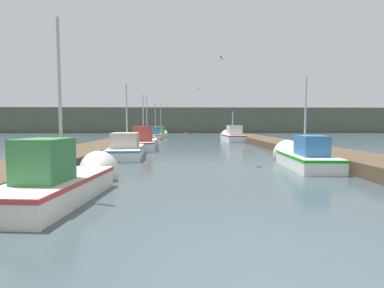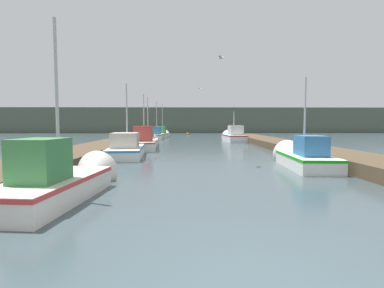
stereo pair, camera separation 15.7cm
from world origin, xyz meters
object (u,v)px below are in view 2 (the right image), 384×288
(fishing_boat_1, at_px, (302,157))
(fishing_boat_2, at_px, (128,148))
(channel_buoy, at_px, (188,134))
(fishing_boat_6, at_px, (157,135))
(fishing_boat_4, at_px, (148,140))
(fishing_boat_3, at_px, (144,142))
(fishing_boat_0, at_px, (63,180))
(fishing_boat_5, at_px, (233,136))
(mooring_piling_3, at_px, (234,133))
(seagull_lead, at_px, (221,58))
(mooring_piling_0, at_px, (242,135))
(mooring_piling_2, at_px, (152,134))
(fishing_boat_7, at_px, (163,134))
(seagull_1, at_px, (200,89))
(mooring_piling_1, at_px, (238,134))

(fishing_boat_1, xyz_separation_m, fishing_boat_2, (-8.54, 4.51, 0.02))
(fishing_boat_1, relative_size, channel_buoy, 5.26)
(fishing_boat_1, bearing_deg, fishing_boat_6, 114.70)
(fishing_boat_2, bearing_deg, fishing_boat_4, 84.34)
(fishing_boat_3, bearing_deg, fishing_boat_0, -95.02)
(fishing_boat_0, distance_m, fishing_boat_6, 27.74)
(fishing_boat_5, bearing_deg, mooring_piling_3, 75.74)
(fishing_boat_1, bearing_deg, fishing_boat_4, 126.11)
(fishing_boat_3, bearing_deg, fishing_boat_5, 44.46)
(channel_buoy, xyz_separation_m, seagull_lead, (1.31, -35.99, 4.68))
(channel_buoy, bearing_deg, fishing_boat_6, -104.88)
(fishing_boat_1, relative_size, mooring_piling_3, 3.86)
(mooring_piling_0, relative_size, mooring_piling_2, 1.29)
(mooring_piling_3, bearing_deg, fishing_boat_3, -121.04)
(fishing_boat_2, distance_m, fishing_boat_3, 4.43)
(seagull_lead, bearing_deg, fishing_boat_0, 161.97)
(fishing_boat_4, height_order, fishing_boat_7, fishing_boat_7)
(fishing_boat_1, height_order, fishing_boat_6, fishing_boat_6)
(fishing_boat_0, xyz_separation_m, fishing_boat_2, (-0.25, 9.88, -0.01))
(fishing_boat_0, height_order, mooring_piling_2, fishing_boat_0)
(fishing_boat_3, bearing_deg, seagull_1, 52.84)
(fishing_boat_2, relative_size, seagull_lead, 11.47)
(seagull_1, bearing_deg, fishing_boat_5, -27.78)
(fishing_boat_6, bearing_deg, mooring_piling_3, 7.00)
(fishing_boat_2, xyz_separation_m, fishing_boat_7, (0.23, 22.65, 0.01))
(fishing_boat_3, bearing_deg, mooring_piling_1, 48.92)
(fishing_boat_4, bearing_deg, channel_buoy, 76.71)
(mooring_piling_2, distance_m, channel_buoy, 11.46)
(mooring_piling_3, distance_m, seagull_lead, 24.15)
(fishing_boat_6, bearing_deg, mooring_piling_1, -10.57)
(fishing_boat_2, xyz_separation_m, channel_buoy, (3.69, 32.04, -0.31))
(fishing_boat_1, bearing_deg, channel_buoy, 101.20)
(channel_buoy, height_order, seagull_1, seagull_1)
(channel_buoy, bearing_deg, mooring_piling_1, -70.19)
(fishing_boat_2, distance_m, seagull_1, 13.17)
(fishing_boat_4, relative_size, mooring_piling_1, 3.85)
(fishing_boat_3, distance_m, fishing_boat_4, 4.39)
(fishing_boat_1, height_order, mooring_piling_3, fishing_boat_1)
(fishing_boat_2, xyz_separation_m, mooring_piling_2, (-1.09, 21.63, 0.03))
(mooring_piling_0, relative_size, channel_buoy, 1.26)
(channel_buoy, bearing_deg, fishing_boat_2, -96.56)
(seagull_1, bearing_deg, fishing_boat_7, 50.94)
(fishing_boat_0, relative_size, seagull_1, 9.08)
(fishing_boat_0, relative_size, fishing_boat_6, 0.84)
(fishing_boat_1, xyz_separation_m, seagull_1, (-3.79, 15.84, 4.77))
(mooring_piling_2, distance_m, mooring_piling_3, 10.70)
(fishing_boat_5, height_order, mooring_piling_3, fishing_boat_5)
(fishing_boat_2, bearing_deg, fishing_boat_3, 80.35)
(mooring_piling_2, bearing_deg, fishing_boat_5, -40.08)
(fishing_boat_2, distance_m, fishing_boat_4, 8.80)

